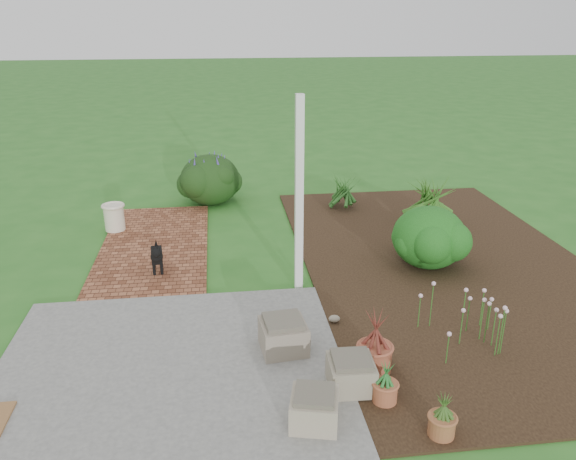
{
  "coord_description": "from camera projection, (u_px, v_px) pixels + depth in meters",
  "views": [
    {
      "loc": [
        -0.68,
        -6.43,
        3.38
      ],
      "look_at": [
        0.2,
        0.4,
        0.7
      ],
      "focal_mm": 35.0,
      "sensor_mm": 36.0,
      "label": 1
    }
  ],
  "objects": [
    {
      "name": "ground",
      "position": [
        277.0,
        292.0,
        7.25
      ],
      "size": [
        80.0,
        80.0,
        0.0
      ],
      "primitive_type": "plane",
      "color": "#286921",
      "rests_on": "ground"
    },
    {
      "name": "concrete_patio",
      "position": [
        169.0,
        381.0,
        5.47
      ],
      "size": [
        3.5,
        3.5,
        0.04
      ],
      "primitive_type": "cube",
      "color": "slate",
      "rests_on": "ground"
    },
    {
      "name": "brick_path",
      "position": [
        155.0,
        245.0,
        8.66
      ],
      "size": [
        1.6,
        3.5,
        0.04
      ],
      "primitive_type": "cube",
      "color": "brown",
      "rests_on": "ground"
    },
    {
      "name": "garden_bed",
      "position": [
        447.0,
        265.0,
        8.0
      ],
      "size": [
        4.0,
        7.0,
        0.03
      ],
      "primitive_type": "cube",
      "color": "black",
      "rests_on": "ground"
    },
    {
      "name": "veranda_post",
      "position": [
        299.0,
        197.0,
        6.92
      ],
      "size": [
        0.1,
        0.1,
        2.5
      ],
      "primitive_type": "cube",
      "color": "white",
      "rests_on": "ground"
    },
    {
      "name": "stone_trough_near",
      "position": [
        314.0,
        410.0,
        4.84
      ],
      "size": [
        0.49,
        0.49,
        0.27
      ],
      "primitive_type": "cube",
      "rotation": [
        0.0,
        0.0,
        -0.24
      ],
      "color": "gray",
      "rests_on": "concrete_patio"
    },
    {
      "name": "stone_trough_mid",
      "position": [
        351.0,
        374.0,
        5.3
      ],
      "size": [
        0.44,
        0.44,
        0.28
      ],
      "primitive_type": "cube",
      "rotation": [
        0.0,
        0.0,
        -0.04
      ],
      "color": "gray",
      "rests_on": "concrete_patio"
    },
    {
      "name": "stone_trough_far",
      "position": [
        283.0,
        336.0,
        5.9
      ],
      "size": [
        0.51,
        0.51,
        0.31
      ],
      "primitive_type": "cube",
      "rotation": [
        0.0,
        0.0,
        0.1
      ],
      "color": "gray",
      "rests_on": "concrete_patio"
    },
    {
      "name": "black_dog",
      "position": [
        157.0,
        255.0,
        7.63
      ],
      "size": [
        0.18,
        0.5,
        0.43
      ],
      "rotation": [
        0.0,
        0.0,
        0.1
      ],
      "color": "black",
      "rests_on": "brick_path"
    },
    {
      "name": "cream_ceramic_urn",
      "position": [
        114.0,
        218.0,
        9.15
      ],
      "size": [
        0.4,
        0.4,
        0.43
      ],
      "primitive_type": "cylinder",
      "rotation": [
        0.0,
        0.0,
        0.3
      ],
      "color": "beige",
      "rests_on": "brick_path"
    },
    {
      "name": "evergreen_shrub",
      "position": [
        429.0,
        236.0,
        7.83
      ],
      "size": [
        1.11,
        1.11,
        0.87
      ],
      "primitive_type": "ellipsoid",
      "rotation": [
        0.0,
        0.0,
        0.08
      ],
      "color": "#0B360A",
      "rests_on": "garden_bed"
    },
    {
      "name": "agapanthus_clump_back",
      "position": [
        431.0,
        196.0,
        9.37
      ],
      "size": [
        1.08,
        1.08,
        0.97
      ],
      "primitive_type": null,
      "rotation": [
        0.0,
        0.0,
        0.0
      ],
      "color": "#184412",
      "rests_on": "garden_bed"
    },
    {
      "name": "agapanthus_clump_front",
      "position": [
        343.0,
        188.0,
        10.2
      ],
      "size": [
        1.04,
        1.04,
        0.73
      ],
      "primitive_type": null,
      "rotation": [
        0.0,
        0.0,
        -0.32
      ],
      "color": "#144113",
      "rests_on": "garden_bed"
    },
    {
      "name": "pink_flower_patch",
      "position": [
        466.0,
        320.0,
        5.99
      ],
      "size": [
        0.9,
        0.9,
        0.56
      ],
      "primitive_type": null,
      "rotation": [
        0.0,
        0.0,
        0.02
      ],
      "color": "#113D0F",
      "rests_on": "garden_bed"
    },
    {
      "name": "terracotta_pot_bronze",
      "position": [
        374.0,
        358.0,
        5.58
      ],
      "size": [
        0.4,
        0.4,
        0.28
      ],
      "primitive_type": "cylinder",
      "rotation": [
        0.0,
        0.0,
        0.19
      ],
      "color": "#984C33",
      "rests_on": "garden_bed"
    },
    {
      "name": "terracotta_pot_small_left",
      "position": [
        442.0,
        426.0,
        4.73
      ],
      "size": [
        0.27,
        0.27,
        0.19
      ],
      "primitive_type": "cylinder",
      "rotation": [
        0.0,
        0.0,
        0.2
      ],
      "color": "#945632",
      "rests_on": "garden_bed"
    },
    {
      "name": "terracotta_pot_small_right",
      "position": [
        385.0,
        392.0,
        5.14
      ],
      "size": [
        0.29,
        0.29,
        0.19
      ],
      "primitive_type": "cylinder",
      "rotation": [
        0.0,
        0.0,
        0.36
      ],
      "color": "#9F5635",
      "rests_on": "garden_bed"
    },
    {
      "name": "purple_flowering_bush",
      "position": [
        210.0,
        178.0,
        10.5
      ],
      "size": [
        1.39,
        1.39,
        0.95
      ],
      "primitive_type": "ellipsoid",
      "rotation": [
        0.0,
        0.0,
        -0.29
      ],
      "color": "black",
      "rests_on": "ground"
    }
  ]
}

